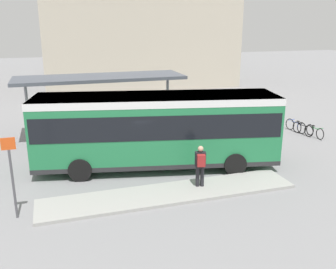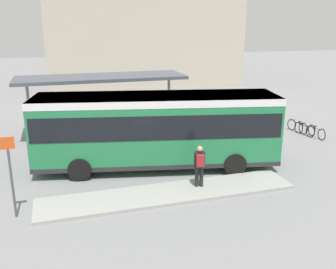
{
  "view_description": "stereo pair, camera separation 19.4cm",
  "coord_description": "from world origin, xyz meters",
  "px_view_note": "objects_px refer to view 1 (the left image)",
  "views": [
    {
      "loc": [
        -4.3,
        -15.21,
        6.26
      ],
      "look_at": [
        0.52,
        0.0,
        1.47
      ],
      "focal_mm": 40.0,
      "sensor_mm": 36.0,
      "label": 1
    },
    {
      "loc": [
        -4.12,
        -15.27,
        6.26
      ],
      "look_at": [
        0.52,
        0.0,
        1.47
      ],
      "focal_mm": 40.0,
      "sensor_mm": 36.0,
      "label": 2
    }
  ],
  "objects_px": {
    "city_bus": "(157,126)",
    "bicycle_blue": "(296,126)",
    "pedestrian_waiting": "(200,164)",
    "bicycle_green": "(315,132)",
    "platform_sign": "(12,174)",
    "potted_planter_near_shelter": "(119,132)",
    "bicycle_black": "(303,129)"
  },
  "relations": [
    {
      "from": "bicycle_green",
      "to": "bicycle_blue",
      "type": "relative_size",
      "value": 0.95
    },
    {
      "from": "potted_planter_near_shelter",
      "to": "bicycle_green",
      "type": "bearing_deg",
      "value": -9.43
    },
    {
      "from": "city_bus",
      "to": "bicycle_black",
      "type": "xyz_separation_m",
      "value": [
        9.46,
        2.3,
        -1.56
      ]
    },
    {
      "from": "city_bus",
      "to": "bicycle_blue",
      "type": "relative_size",
      "value": 6.67
    },
    {
      "from": "city_bus",
      "to": "bicycle_black",
      "type": "distance_m",
      "value": 9.86
    },
    {
      "from": "pedestrian_waiting",
      "to": "bicycle_blue",
      "type": "bearing_deg",
      "value": -42.56
    },
    {
      "from": "bicycle_green",
      "to": "potted_planter_near_shelter",
      "type": "bearing_deg",
      "value": -98.2
    },
    {
      "from": "bicycle_blue",
      "to": "platform_sign",
      "type": "xyz_separation_m",
      "value": [
        -15.18,
        -5.98,
        1.2
      ]
    },
    {
      "from": "platform_sign",
      "to": "potted_planter_near_shelter",
      "type": "bearing_deg",
      "value": 54.17
    },
    {
      "from": "pedestrian_waiting",
      "to": "bicycle_blue",
      "type": "relative_size",
      "value": 1.02
    },
    {
      "from": "potted_planter_near_shelter",
      "to": "bicycle_black",
      "type": "bearing_deg",
      "value": -6.18
    },
    {
      "from": "platform_sign",
      "to": "bicycle_green",
      "type": "bearing_deg",
      "value": 16.71
    },
    {
      "from": "bicycle_black",
      "to": "platform_sign",
      "type": "distance_m",
      "value": 16.15
    },
    {
      "from": "city_bus",
      "to": "platform_sign",
      "type": "height_order",
      "value": "city_bus"
    },
    {
      "from": "city_bus",
      "to": "bicycle_blue",
      "type": "xyz_separation_m",
      "value": [
        9.44,
        2.96,
        -1.55
      ]
    },
    {
      "from": "bicycle_green",
      "to": "platform_sign",
      "type": "bearing_deg",
      "value": -72.07
    },
    {
      "from": "bicycle_black",
      "to": "potted_planter_near_shelter",
      "type": "height_order",
      "value": "potted_planter_near_shelter"
    },
    {
      "from": "city_bus",
      "to": "bicycle_blue",
      "type": "height_order",
      "value": "city_bus"
    },
    {
      "from": "pedestrian_waiting",
      "to": "city_bus",
      "type": "bearing_deg",
      "value": 31.58
    },
    {
      "from": "bicycle_green",
      "to": "platform_sign",
      "type": "height_order",
      "value": "platform_sign"
    },
    {
      "from": "pedestrian_waiting",
      "to": "potted_planter_near_shelter",
      "type": "height_order",
      "value": "pedestrian_waiting"
    },
    {
      "from": "pedestrian_waiting",
      "to": "bicycle_green",
      "type": "distance_m",
      "value": 9.93
    },
    {
      "from": "bicycle_blue",
      "to": "bicycle_green",
      "type": "bearing_deg",
      "value": -174.84
    },
    {
      "from": "bicycle_black",
      "to": "bicycle_blue",
      "type": "xyz_separation_m",
      "value": [
        -0.01,
        0.66,
        0.01
      ]
    },
    {
      "from": "bicycle_black",
      "to": "bicycle_blue",
      "type": "relative_size",
      "value": 0.97
    },
    {
      "from": "pedestrian_waiting",
      "to": "potted_planter_near_shelter",
      "type": "distance_m",
      "value": 6.57
    },
    {
      "from": "bicycle_blue",
      "to": "city_bus",
      "type": "bearing_deg",
      "value": 98.54
    },
    {
      "from": "bicycle_blue",
      "to": "potted_planter_near_shelter",
      "type": "bearing_deg",
      "value": 78.51
    },
    {
      "from": "city_bus",
      "to": "pedestrian_waiting",
      "type": "height_order",
      "value": "city_bus"
    },
    {
      "from": "bicycle_black",
      "to": "potted_planter_near_shelter",
      "type": "relative_size",
      "value": 1.06
    },
    {
      "from": "city_bus",
      "to": "platform_sign",
      "type": "xyz_separation_m",
      "value": [
        -5.74,
        -3.02,
        -0.35
      ]
    },
    {
      "from": "pedestrian_waiting",
      "to": "platform_sign",
      "type": "distance_m",
      "value": 6.69
    }
  ]
}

